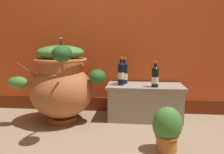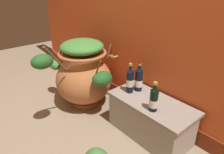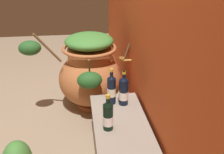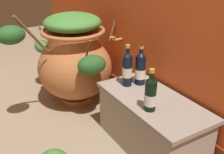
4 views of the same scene
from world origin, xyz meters
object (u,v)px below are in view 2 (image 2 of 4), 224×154
object	(u,v)px
terracotta_urn	(84,73)
wine_bottle_left	(130,80)
wine_bottle_right	(139,79)
wine_bottle_middle	(154,99)

from	to	relation	value
terracotta_urn	wine_bottle_left	distance (m)	0.66
wine_bottle_right	wine_bottle_middle	bearing A→B (deg)	-26.78
wine_bottle_middle	wine_bottle_right	size ratio (longest dim) A/B	0.92
terracotta_urn	wine_bottle_left	bearing A→B (deg)	13.12
wine_bottle_left	terracotta_urn	bearing A→B (deg)	-166.88
terracotta_urn	wine_bottle_right	world-z (taller)	terracotta_urn
terracotta_urn	wine_bottle_right	xyz separation A→B (m)	(0.66, 0.25, 0.10)
wine_bottle_middle	wine_bottle_right	world-z (taller)	wine_bottle_right
terracotta_urn	wine_bottle_right	size ratio (longest dim) A/B	4.30
wine_bottle_left	wine_bottle_middle	xyz separation A→B (m)	(0.37, -0.07, -0.02)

